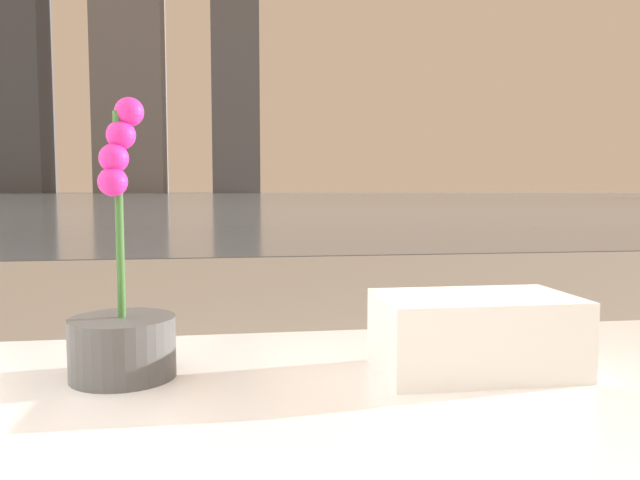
{
  "coord_description": "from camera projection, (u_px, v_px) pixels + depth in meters",
  "views": [
    {
      "loc": [
        -0.38,
        -0.09,
        0.78
      ],
      "look_at": [
        -0.01,
        2.42,
        0.57
      ],
      "focal_mm": 35.0,
      "sensor_mm": 36.0,
      "label": 1
    }
  ],
  "objects": [
    {
      "name": "skyline_tower_1",
      "position": [
        130.0,
        60.0,
        112.0
      ],
      "size": [
        11.94,
        10.46,
        47.69
      ],
      "color": "slate",
      "rests_on": "ground_plane"
    },
    {
      "name": "harbor_water",
      "position": [
        231.0,
        197.0,
        61.32
      ],
      "size": [
        180.0,
        110.0,
        0.01
      ],
      "color": "slate",
      "rests_on": "ground_plane"
    },
    {
      "name": "potted_orchid",
      "position": [
        122.0,
        321.0,
        0.93
      ],
      "size": [
        0.16,
        0.16,
        0.42
      ],
      "color": "#4C4C4C",
      "rests_on": "bathtub"
    },
    {
      "name": "towel_stack",
      "position": [
        475.0,
        334.0,
        0.96
      ],
      "size": [
        0.3,
        0.18,
        0.12
      ],
      "color": "white",
      "rests_on": "bathtub"
    }
  ]
}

